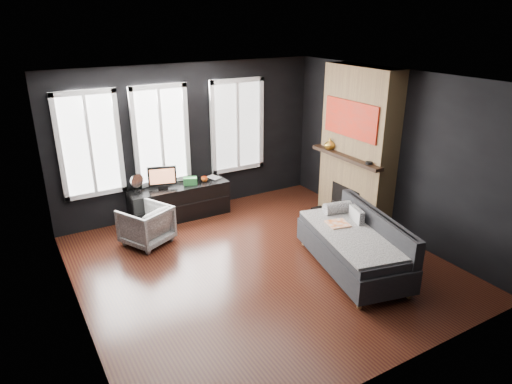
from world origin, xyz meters
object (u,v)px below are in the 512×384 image
monitor (162,176)px  mug (204,179)px  sofa (353,243)px  mantel_vase (330,144)px  armchair (146,223)px  book (210,173)px  media_console (179,201)px

monitor → mug: size_ratio=4.18×
sofa → mantel_vase: mantel_vase is taller
armchair → book: bearing=179.4°
sofa → book: book is taller
monitor → book: size_ratio=2.01×
mantel_vase → monitor: bearing=155.9°
mug → book: book is taller
armchair → monitor: (0.56, 0.71, 0.49)m
monitor → armchair: bearing=-113.1°
sofa → monitor: (-1.75, 3.00, 0.41)m
monitor → mug: 0.79m
monitor → book: monitor is taller
monitor → mantel_vase: 3.00m
mantel_vase → armchair: bearing=171.3°
sofa → mantel_vase: bearing=74.7°
media_console → book: (0.63, 0.02, 0.43)m
media_console → mug: mug is taller
media_console → monitor: size_ratio=3.56×
book → media_console: bearing=-178.4°
sofa → media_console: (-1.48, 2.98, -0.12)m
sofa → mug: (-0.99, 2.92, 0.25)m
book → monitor: bearing=180.0°
armchair → mantel_vase: size_ratio=3.51×
armchair → mantel_vase: mantel_vase is taller
media_console → mantel_vase: size_ratio=9.01×
mug → book: size_ratio=0.48×
monitor → mug: bearing=9.7°
sofa → mantel_vase: (0.95, 1.79, 0.90)m
sofa → media_console: size_ratio=1.11×
armchair → mug: mug is taller
sofa → media_console: sofa is taller
monitor → mantel_vase: mantel_vase is taller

